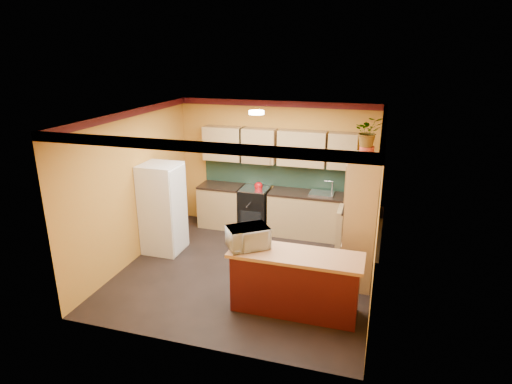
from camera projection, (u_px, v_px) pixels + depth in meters
The scene contains 15 objects.
room_shell at pixel (252, 150), 7.04m from camera, with size 4.24×4.24×2.72m.
base_cabinets_back at pixel (283, 213), 8.89m from camera, with size 3.65×0.60×0.88m, color tan.
countertop_back at pixel (284, 192), 8.74m from camera, with size 3.65×0.62×0.04m, color black.
stove at pixel (255, 209), 9.05m from camera, with size 0.58×0.58×0.91m, color black.
kettle at pixel (259, 186), 8.81m from camera, with size 0.17×0.17×0.18m, color #AD0B0E, non-canonical shape.
sink at pixel (322, 194), 8.52m from camera, with size 0.48×0.40×0.03m, color silver.
base_cabinets_right at pixel (359, 232), 7.94m from camera, with size 0.60×0.80×0.88m, color tan.
countertop_right at pixel (361, 209), 7.80m from camera, with size 0.62×0.80×0.04m, color black.
fridge at pixel (163, 208), 7.97m from camera, with size 0.68×0.66×1.70m, color white.
pantry at pixel (361, 221), 6.84m from camera, with size 0.48×0.90×2.10m, color tan.
fern_pot at pixel (367, 152), 6.53m from camera, with size 0.22×0.22×0.16m, color #AC3829.
fern at pixel (368, 132), 6.43m from camera, with size 0.41×0.36×0.46m, color tan.
breakfast_bar at pixel (295, 284), 6.17m from camera, with size 1.80×0.55×0.88m, color #531316.
bar_top at pixel (296, 255), 6.02m from camera, with size 1.90×0.65×0.05m, color tan.
microwave at pixel (248, 237), 6.16m from camera, with size 0.58×0.39×0.32m, color white.
Camera 1 is at (2.05, -6.31, 3.65)m, focal length 30.00 mm.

